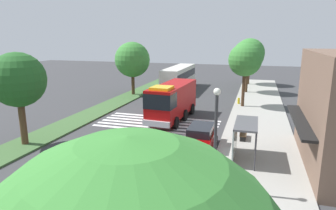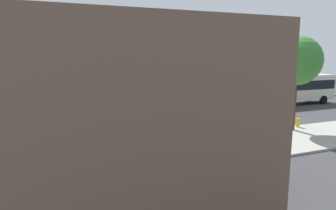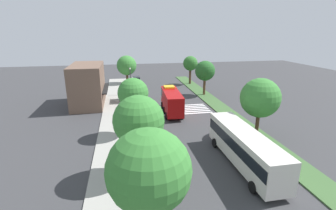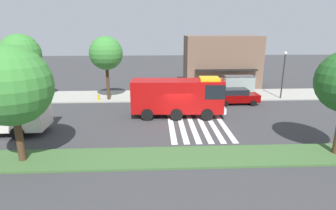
{
  "view_description": "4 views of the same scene",
  "coord_description": "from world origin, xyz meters",
  "px_view_note": "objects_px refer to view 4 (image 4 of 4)",
  "views": [
    {
      "loc": [
        26.76,
        8.57,
        7.94
      ],
      "look_at": [
        -0.69,
        0.28,
        1.28
      ],
      "focal_mm": 31.65,
      "sensor_mm": 36.0,
      "label": 1
    },
    {
      "loc": [
        10.08,
        24.65,
        5.85
      ],
      "look_at": [
        0.62,
        1.64,
        1.72
      ],
      "focal_mm": 32.58,
      "sensor_mm": 36.0,
      "label": 2
    },
    {
      "loc": [
        -36.32,
        8.35,
        12.7
      ],
      "look_at": [
        -1.25,
        1.79,
        1.78
      ],
      "focal_mm": 26.43,
      "sensor_mm": 36.0,
      "label": 3
    },
    {
      "loc": [
        -2.05,
        -23.66,
        8.14
      ],
      "look_at": [
        -0.89,
        0.31,
        1.31
      ],
      "focal_mm": 29.18,
      "sensor_mm": 36.0,
      "label": 4
    }
  ],
  "objects_px": {
    "street_lamp": "(284,71)",
    "sidewalk_tree_west": "(20,54)",
    "bus_stop_shelter": "(240,82)",
    "fire_hydrant": "(98,97)",
    "bench_near_shelter": "(206,93)",
    "sidewalk_tree_center": "(106,53)",
    "median_tree_far_west": "(11,86)",
    "parked_car_west": "(237,96)",
    "fire_truck": "(181,96)"
  },
  "relations": [
    {
      "from": "sidewalk_tree_center",
      "to": "fire_hydrant",
      "type": "distance_m",
      "value": 5.03
    },
    {
      "from": "bench_near_shelter",
      "to": "sidewalk_tree_center",
      "type": "xyz_separation_m",
      "value": [
        -11.44,
        -0.59,
        4.79
      ]
    },
    {
      "from": "fire_truck",
      "to": "sidewalk_tree_west",
      "type": "height_order",
      "value": "sidewalk_tree_west"
    },
    {
      "from": "bench_near_shelter",
      "to": "fire_hydrant",
      "type": "bearing_deg",
      "value": -175.01
    },
    {
      "from": "fire_truck",
      "to": "sidewalk_tree_center",
      "type": "relative_size",
      "value": 1.23
    },
    {
      "from": "sidewalk_tree_west",
      "to": "median_tree_far_west",
      "type": "relative_size",
      "value": 1.04
    },
    {
      "from": "parked_car_west",
      "to": "bus_stop_shelter",
      "type": "bearing_deg",
      "value": 67.55
    },
    {
      "from": "fire_truck",
      "to": "bench_near_shelter",
      "type": "xyz_separation_m",
      "value": [
        3.7,
        6.84,
        -1.45
      ]
    },
    {
      "from": "parked_car_west",
      "to": "sidewalk_tree_west",
      "type": "distance_m",
      "value": 24.09
    },
    {
      "from": "parked_car_west",
      "to": "sidewalk_tree_west",
      "type": "relative_size",
      "value": 0.63
    },
    {
      "from": "sidewalk_tree_west",
      "to": "parked_car_west",
      "type": "bearing_deg",
      "value": -5.33
    },
    {
      "from": "bus_stop_shelter",
      "to": "sidewalk_tree_west",
      "type": "bearing_deg",
      "value": -178.58
    },
    {
      "from": "bus_stop_shelter",
      "to": "sidewalk_tree_center",
      "type": "relative_size",
      "value": 0.49
    },
    {
      "from": "sidewalk_tree_center",
      "to": "median_tree_far_west",
      "type": "xyz_separation_m",
      "value": [
        -3.0,
        -14.88,
        -0.5
      ]
    },
    {
      "from": "parked_car_west",
      "to": "bench_near_shelter",
      "type": "xyz_separation_m",
      "value": [
        -2.87,
        2.79,
        -0.3
      ]
    },
    {
      "from": "sidewalk_tree_center",
      "to": "fire_hydrant",
      "type": "xyz_separation_m",
      "value": [
        -1.07,
        -0.5,
        -4.89
      ]
    },
    {
      "from": "sidewalk_tree_west",
      "to": "median_tree_far_west",
      "type": "xyz_separation_m",
      "value": [
        6.26,
        -14.88,
        -0.44
      ]
    },
    {
      "from": "fire_hydrant",
      "to": "sidewalk_tree_center",
      "type": "bearing_deg",
      "value": 24.98
    },
    {
      "from": "bench_near_shelter",
      "to": "median_tree_far_west",
      "type": "relative_size",
      "value": 0.22
    },
    {
      "from": "bus_stop_shelter",
      "to": "street_lamp",
      "type": "distance_m",
      "value": 5.01
    },
    {
      "from": "sidewalk_tree_west",
      "to": "sidewalk_tree_center",
      "type": "height_order",
      "value": "sidewalk_tree_west"
    },
    {
      "from": "fire_hydrant",
      "to": "bench_near_shelter",
      "type": "bearing_deg",
      "value": 4.99
    },
    {
      "from": "fire_truck",
      "to": "sidewalk_tree_center",
      "type": "height_order",
      "value": "sidewalk_tree_center"
    },
    {
      "from": "bench_near_shelter",
      "to": "fire_hydrant",
      "type": "height_order",
      "value": "bench_near_shelter"
    },
    {
      "from": "sidewalk_tree_west",
      "to": "bus_stop_shelter",
      "type": "bearing_deg",
      "value": 1.42
    },
    {
      "from": "bench_near_shelter",
      "to": "median_tree_far_west",
      "type": "height_order",
      "value": "median_tree_far_west"
    },
    {
      "from": "sidewalk_tree_center",
      "to": "median_tree_far_west",
      "type": "relative_size",
      "value": 1.0
    },
    {
      "from": "bus_stop_shelter",
      "to": "fire_truck",
      "type": "bearing_deg",
      "value": -138.29
    },
    {
      "from": "fire_truck",
      "to": "bench_near_shelter",
      "type": "height_order",
      "value": "fire_truck"
    },
    {
      "from": "parked_car_west",
      "to": "fire_hydrant",
      "type": "bearing_deg",
      "value": 173.13
    },
    {
      "from": "parked_car_west",
      "to": "street_lamp",
      "type": "xyz_separation_m",
      "value": [
        5.81,
        1.8,
        2.48
      ]
    },
    {
      "from": "bus_stop_shelter",
      "to": "sidewalk_tree_west",
      "type": "height_order",
      "value": "sidewalk_tree_west"
    },
    {
      "from": "parked_car_west",
      "to": "sidewalk_tree_center",
      "type": "distance_m",
      "value": 15.16
    },
    {
      "from": "parked_car_west",
      "to": "fire_hydrant",
      "type": "height_order",
      "value": "parked_car_west"
    },
    {
      "from": "street_lamp",
      "to": "sidewalk_tree_center",
      "type": "bearing_deg",
      "value": 178.86
    },
    {
      "from": "bus_stop_shelter",
      "to": "bench_near_shelter",
      "type": "distance_m",
      "value": 4.2
    },
    {
      "from": "sidewalk_tree_west",
      "to": "fire_hydrant",
      "type": "distance_m",
      "value": 9.52
    },
    {
      "from": "bench_near_shelter",
      "to": "sidewalk_tree_center",
      "type": "height_order",
      "value": "sidewalk_tree_center"
    },
    {
      "from": "bus_stop_shelter",
      "to": "median_tree_far_west",
      "type": "distance_m",
      "value": 24.27
    },
    {
      "from": "bus_stop_shelter",
      "to": "bench_near_shelter",
      "type": "relative_size",
      "value": 2.19
    },
    {
      "from": "bus_stop_shelter",
      "to": "street_lamp",
      "type": "bearing_deg",
      "value": -12.21
    },
    {
      "from": "parked_car_west",
      "to": "bus_stop_shelter",
      "type": "relative_size",
      "value": 1.33
    },
    {
      "from": "fire_truck",
      "to": "sidewalk_tree_center",
      "type": "bearing_deg",
      "value": 143.95
    },
    {
      "from": "fire_truck",
      "to": "sidewalk_tree_west",
      "type": "bearing_deg",
      "value": 162.68
    },
    {
      "from": "bus_stop_shelter",
      "to": "fire_hydrant",
      "type": "bearing_deg",
      "value": -176.15
    },
    {
      "from": "bus_stop_shelter",
      "to": "sidewalk_tree_center",
      "type": "distance_m",
      "value": 15.84
    },
    {
      "from": "fire_truck",
      "to": "bus_stop_shelter",
      "type": "bearing_deg",
      "value": 44.56
    },
    {
      "from": "bench_near_shelter",
      "to": "median_tree_far_west",
      "type": "distance_m",
      "value": 21.59
    },
    {
      "from": "street_lamp",
      "to": "sidewalk_tree_west",
      "type": "distance_m",
      "value": 29.45
    },
    {
      "from": "sidewalk_tree_center",
      "to": "median_tree_far_west",
      "type": "bearing_deg",
      "value": -101.39
    }
  ]
}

